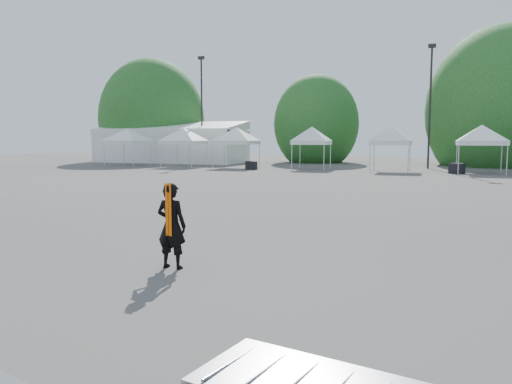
% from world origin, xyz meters
% --- Properties ---
extents(ground, '(120.00, 120.00, 0.00)m').
position_xyz_m(ground, '(0.00, 0.00, 0.00)').
color(ground, '#474442').
rests_on(ground, ground).
extents(marquee, '(15.00, 6.25, 4.23)m').
position_xyz_m(marquee, '(-22.00, 35.00, 1.97)').
color(marquee, white).
rests_on(marquee, ground).
extents(light_pole_west, '(0.60, 0.25, 10.30)m').
position_xyz_m(light_pole_west, '(-18.00, 34.00, 5.77)').
color(light_pole_west, black).
rests_on(light_pole_west, ground).
extents(light_pole_east, '(0.60, 0.25, 9.80)m').
position_xyz_m(light_pole_east, '(3.00, 32.00, 5.52)').
color(light_pole_east, black).
rests_on(light_pole_east, ground).
extents(tree_far_w, '(4.80, 4.80, 7.30)m').
position_xyz_m(tree_far_w, '(-26.00, 38.00, 4.54)').
color(tree_far_w, '#382314').
rests_on(tree_far_w, ground).
extents(tree_mid_w, '(4.16, 4.16, 6.33)m').
position_xyz_m(tree_mid_w, '(-8.00, 40.00, 3.93)').
color(tree_mid_w, '#382314').
rests_on(tree_mid_w, ground).
extents(tree_mid_e, '(5.12, 5.12, 7.79)m').
position_xyz_m(tree_mid_e, '(9.00, 39.00, 4.84)').
color(tree_mid_e, '#382314').
rests_on(tree_mid_e, ground).
extents(tent_a, '(4.48, 4.48, 3.88)m').
position_xyz_m(tent_a, '(-22.59, 28.19, 3.06)').
color(tent_a, silver).
rests_on(tent_a, ground).
extents(tent_b, '(4.39, 4.39, 3.88)m').
position_xyz_m(tent_b, '(-16.85, 28.03, 3.06)').
color(tent_b, silver).
rests_on(tent_b, ground).
extents(tent_c, '(4.47, 4.47, 3.88)m').
position_xyz_m(tent_c, '(-11.99, 28.03, 3.06)').
color(tent_c, silver).
rests_on(tent_c, ground).
extents(tent_d, '(3.85, 3.85, 3.88)m').
position_xyz_m(tent_d, '(-5.66, 28.12, 3.06)').
color(tent_d, silver).
rests_on(tent_d, ground).
extents(tent_e, '(4.02, 4.02, 3.88)m').
position_xyz_m(tent_e, '(0.43, 27.32, 3.06)').
color(tent_e, silver).
rests_on(tent_e, ground).
extents(tent_f, '(4.45, 4.45, 3.88)m').
position_xyz_m(tent_f, '(6.47, 27.22, 3.06)').
color(tent_f, silver).
rests_on(tent_f, ground).
extents(man, '(0.58, 0.40, 1.56)m').
position_xyz_m(man, '(-0.99, -2.60, 0.78)').
color(man, black).
rests_on(man, ground).
extents(crate_west, '(0.91, 0.75, 0.65)m').
position_xyz_m(crate_west, '(-9.93, 25.98, 0.33)').
color(crate_west, black).
rests_on(crate_west, ground).
extents(crate_mid, '(1.12, 1.01, 0.72)m').
position_xyz_m(crate_mid, '(4.94, 26.40, 0.36)').
color(crate_mid, black).
rests_on(crate_mid, ground).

